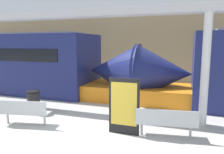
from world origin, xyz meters
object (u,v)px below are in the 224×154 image
bench_far (166,121)px  support_column_near (205,71)px  bench_near (24,111)px  trash_bin (34,102)px  poster_board (124,106)px  train_right (9,63)px

bench_far → support_column_near: size_ratio=0.49×
bench_near → bench_far: size_ratio=0.96×
support_column_near → trash_bin: bearing=-173.2°
bench_near → bench_far: same height
trash_bin → poster_board: bearing=-11.9°
train_right → bench_near: (4.86, -4.49, -1.02)m
train_right → trash_bin: 5.51m
train_right → bench_far: train_right is taller
bench_far → trash_bin: size_ratio=2.03×
train_right → trash_bin: bearing=-37.6°
poster_board → bench_far: bearing=5.5°
bench_near → trash_bin: 1.32m
bench_near → support_column_near: support_column_near is taller
bench_near → trash_bin: bearing=104.6°
train_right → trash_bin: train_right is taller
support_column_near → bench_near: bearing=-160.7°
poster_board → trash_bin: bearing=168.1°
bench_far → support_column_near: (1.03, 1.40, 1.29)m
train_right → bench_near: train_right is taller
bench_far → poster_board: 1.24m
bench_far → bench_near: bearing=178.2°
trash_bin → bench_near: bearing=-64.4°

